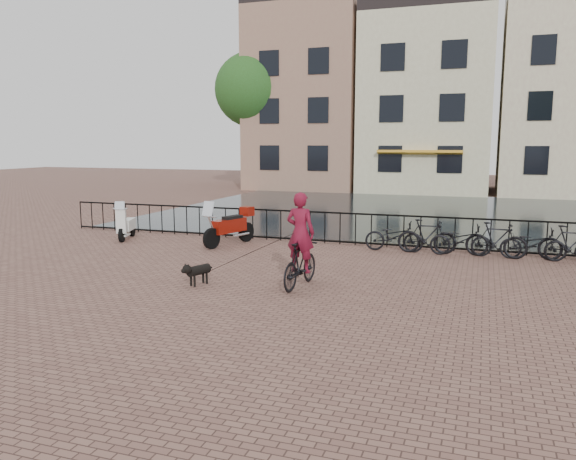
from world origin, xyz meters
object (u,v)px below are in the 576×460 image
(motorcycle, at_px, (229,222))
(scooter, at_px, (126,219))
(dog, at_px, (199,273))
(cyclist, at_px, (300,245))

(motorcycle, bearing_deg, scooter, -160.33)
(dog, bearing_deg, motorcycle, 127.56)
(cyclist, relative_size, scooter, 1.64)
(scooter, bearing_deg, motorcycle, -16.42)
(motorcycle, height_order, scooter, motorcycle)
(motorcycle, distance_m, scooter, 3.72)
(cyclist, relative_size, motorcycle, 1.17)
(dog, height_order, motorcycle, motorcycle)
(cyclist, distance_m, scooter, 8.48)
(scooter, bearing_deg, cyclist, -47.07)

